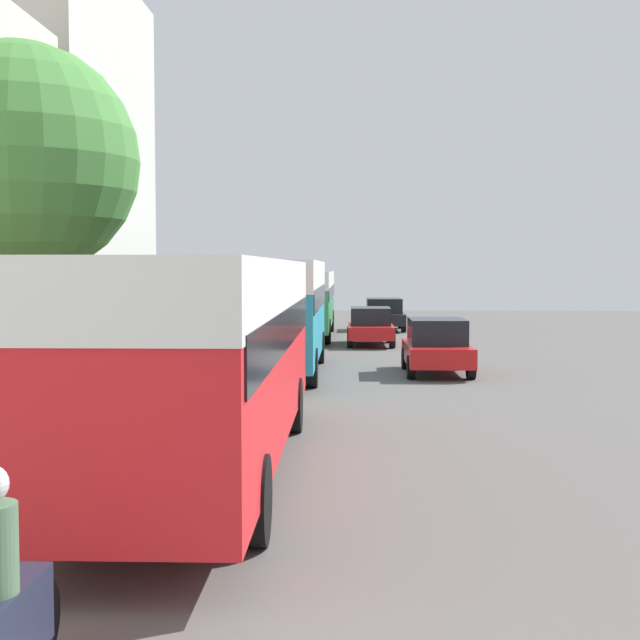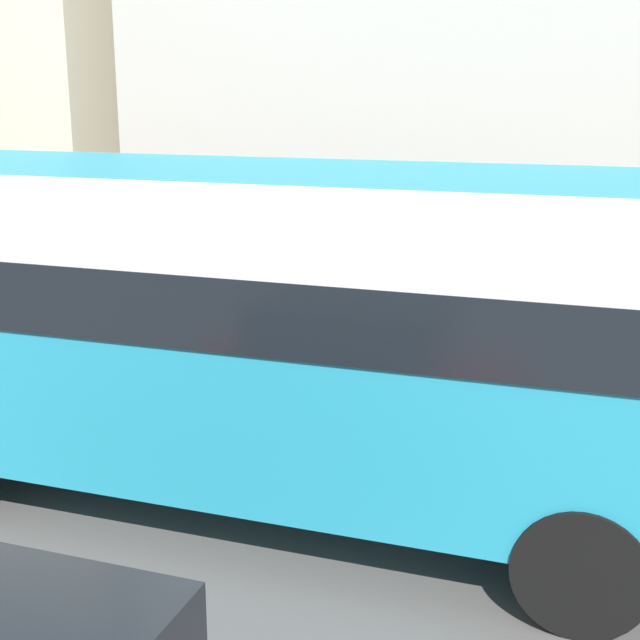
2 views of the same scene
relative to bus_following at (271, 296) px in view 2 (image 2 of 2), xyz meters
name	(u,v)px [view 2 (image 2 of 2)]	position (x,y,z in m)	size (l,w,h in m)	color
bus_following	(271,296)	(0.00, 0.00, 0.00)	(2.55, 9.28, 3.19)	teal
pedestrian_near_curb	(202,302)	(-3.23, -2.35, -0.98)	(0.34, 0.34, 1.79)	#232838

